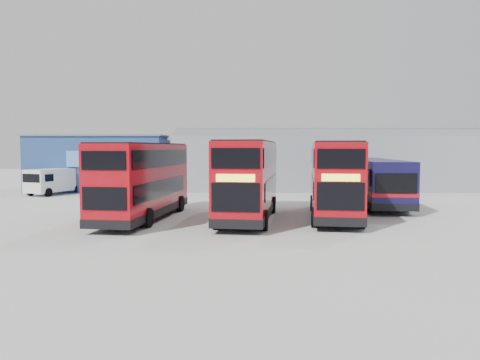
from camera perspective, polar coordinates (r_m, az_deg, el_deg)
ground_plane at (r=26.89m, az=2.19°, el=-4.53°), size 120.00×120.00×0.00m
office_block at (r=46.41m, az=-16.34°, el=2.10°), size 12.30×8.32×5.12m
maintenance_shed at (r=47.48m, az=10.87°, el=2.26°), size 30.50×12.00×5.89m
double_decker_left at (r=26.28m, az=-11.73°, el=-0.19°), size 3.85×10.21×4.23m
double_decker_centre at (r=25.91m, az=1.07°, el=-0.04°), size 3.86×10.50×4.35m
double_decker_right at (r=27.03m, az=11.41°, el=0.01°), size 3.89×10.40×4.30m
single_decker_blue at (r=33.62m, az=16.11°, el=-0.29°), size 3.61×11.81×3.15m
panel_van at (r=42.62m, az=-21.70°, el=-0.01°), size 3.73×5.33×2.17m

